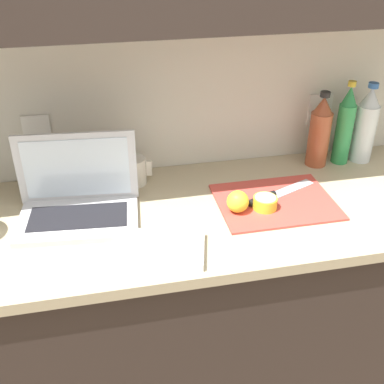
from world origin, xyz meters
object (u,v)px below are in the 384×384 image
bottle_oil_tall (345,126)px  bottle_water_clear (320,132)px  bottle_green_soda (366,126)px  knife (270,196)px  cutting_board (275,202)px  lemon_whole_beside (238,202)px  lemon_half_cut (265,203)px  laptop (78,198)px  measuring_cup (134,171)px

bottle_oil_tall → bottle_water_clear: size_ratio=1.11×
bottle_green_soda → knife: bearing=-154.3°
knife → bottle_green_soda: 0.50m
cutting_board → bottle_oil_tall: 0.43m
knife → bottle_green_soda: (0.44, 0.21, 0.12)m
lemon_whole_beside → bottle_oil_tall: 0.55m
lemon_half_cut → lemon_whole_beside: (-0.09, 0.00, 0.02)m
bottle_oil_tall → laptop: bearing=-170.1°
lemon_half_cut → bottle_oil_tall: bearing=34.3°
laptop → bottle_oil_tall: size_ratio=1.23×
lemon_half_cut → bottle_oil_tall: bottle_oil_tall is taller
laptop → cutting_board: bearing=-0.5°
knife → laptop: bearing=153.2°
cutting_board → bottle_green_soda: bottle_green_soda is taller
lemon_half_cut → bottle_green_soda: bottle_green_soda is taller
knife → bottle_oil_tall: size_ratio=0.86×
knife → measuring_cup: (-0.42, 0.20, 0.03)m
cutting_board → knife: size_ratio=1.40×
lemon_half_cut → bottle_green_soda: size_ratio=0.25×
laptop → bottle_green_soda: 1.06m
cutting_board → knife: 0.03m
bottle_green_soda → bottle_water_clear: (-0.18, -0.00, -0.01)m
laptop → measuring_cup: size_ratio=3.64×
measuring_cup → cutting_board: bearing=-27.3°
knife → bottle_green_soda: bearing=2.8°
lemon_whole_beside → measuring_cup: bearing=139.0°
knife → lemon_half_cut: (-0.04, -0.05, 0.01)m
lemon_whole_beside → measuring_cup: measuring_cup is taller
lemon_whole_beside → bottle_oil_tall: bearing=28.9°
measuring_cup → bottle_green_soda: bearing=0.4°
knife → lemon_whole_beside: (-0.13, -0.05, 0.03)m
cutting_board → lemon_whole_beside: lemon_whole_beside is taller
lemon_half_cut → knife: bearing=56.3°
bottle_water_clear → bottle_oil_tall: bearing=0.0°
knife → lemon_whole_beside: size_ratio=3.86×
laptop → lemon_half_cut: size_ratio=5.05×
knife → measuring_cup: size_ratio=2.54×
laptop → measuring_cup: (0.19, 0.16, -0.01)m
bottle_water_clear → laptop: bearing=-169.0°
laptop → cutting_board: 0.63m
cutting_board → knife: bearing=121.2°
knife → lemon_half_cut: bearing=-146.6°
laptop → lemon_whole_beside: size_ratio=5.52×
cutting_board → bottle_green_soda: (0.42, 0.23, 0.13)m
cutting_board → knife: (-0.01, 0.02, 0.01)m
laptop → bottle_water_clear: bearing=16.2°
lemon_whole_beside → bottle_green_soda: size_ratio=0.23×
knife → cutting_board: bearing=-81.7°
cutting_board → bottle_green_soda: bearing=28.6°
cutting_board → lemon_half_cut: lemon_half_cut is taller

